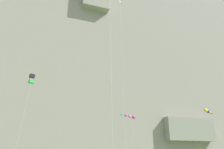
# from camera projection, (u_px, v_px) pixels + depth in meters

# --- Properties ---
(cliff_face) EXTENTS (180.00, 33.66, 68.62)m
(cliff_face) POSITION_uv_depth(u_px,v_px,m) (82.00, 57.00, 77.28)
(cliff_face) COLOR gray
(cliff_face) RESTS_ON ground
(kite_box_high_center) EXTENTS (1.69, 3.48, 16.30)m
(kite_box_high_center) POSITION_uv_depth(u_px,v_px,m) (32.00, 79.00, 41.41)
(kite_box_high_center) COLOR black
(kite_box_high_center) RESTS_ON ground
(kite_delta_mid_right) EXTENTS (1.15, 2.08, 27.94)m
(kite_delta_mid_right) POSITION_uv_depth(u_px,v_px,m) (118.00, 6.00, 38.38)
(kite_delta_mid_right) COLOR red
(kite_delta_mid_right) RESTS_ON ground
(kite_windsock_upper_mid) EXTENTS (4.02, 6.94, 10.06)m
(kite_windsock_upper_mid) POSITION_uv_depth(u_px,v_px,m) (208.00, 111.00, 41.79)
(kite_windsock_upper_mid) COLOR yellow
(kite_windsock_upper_mid) RESTS_ON ground
(kite_windsock_upper_left) EXTENTS (3.20, 2.95, 9.27)m
(kite_windsock_upper_left) POSITION_uv_depth(u_px,v_px,m) (130.00, 116.00, 42.44)
(kite_windsock_upper_left) COLOR #CC3399
(kite_windsock_upper_left) RESTS_ON ground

